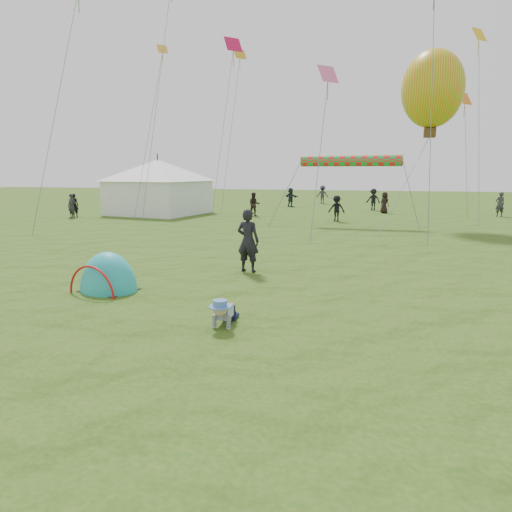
% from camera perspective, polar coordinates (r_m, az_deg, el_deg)
% --- Properties ---
extents(ground, '(140.00, 140.00, 0.00)m').
position_cam_1_polar(ground, '(10.32, -8.98, -7.03)').
color(ground, '#274C0F').
extents(crawling_toddler, '(0.60, 0.83, 0.62)m').
position_cam_1_polar(crawling_toddler, '(9.30, -4.08, -6.91)').
color(crawling_toddler, black).
rests_on(crawling_toddler, ground).
extents(popup_tent, '(1.85, 1.64, 2.07)m').
position_cam_1_polar(popup_tent, '(12.67, -17.89, -4.12)').
color(popup_tent, teal).
rests_on(popup_tent, ground).
extents(standing_adult, '(0.78, 0.57, 1.97)m').
position_cam_1_polar(standing_adult, '(14.12, -1.00, 1.93)').
color(standing_adult, black).
rests_on(standing_adult, ground).
extents(event_marquee, '(7.06, 7.06, 4.25)m').
position_cam_1_polar(event_marquee, '(34.63, -12.11, 8.67)').
color(event_marquee, white).
rests_on(event_marquee, ground).
extents(crowd_person_0, '(0.70, 0.61, 1.61)m').
position_cam_1_polar(crowd_person_0, '(34.07, -21.79, 5.91)').
color(crowd_person_0, black).
rests_on(crowd_person_0, ground).
extents(crowd_person_1, '(0.97, 0.87, 1.66)m').
position_cam_1_polar(crowd_person_1, '(32.17, -0.23, 6.47)').
color(crowd_person_1, black).
rests_on(crowd_person_1, ground).
extents(crowd_person_2, '(1.03, 0.74, 1.63)m').
position_cam_1_polar(crowd_person_2, '(42.24, -6.13, 7.35)').
color(crowd_person_2, '#2F3A46').
rests_on(crowd_person_2, ground).
extents(crowd_person_3, '(1.09, 0.69, 1.62)m').
position_cam_1_polar(crowd_person_3, '(29.23, 10.04, 5.87)').
color(crowd_person_3, black).
rests_on(crowd_person_3, ground).
extents(crowd_person_5, '(1.56, 1.32, 1.68)m').
position_cam_1_polar(crowd_person_5, '(41.08, 4.35, 7.33)').
color(crowd_person_5, '#1E2735').
rests_on(crowd_person_5, ground).
extents(crowd_person_6, '(0.71, 0.57, 1.71)m').
position_cam_1_polar(crowd_person_6, '(36.11, 28.19, 5.71)').
color(crowd_person_6, '#313036').
rests_on(crowd_person_6, ground).
extents(crowd_person_7, '(0.88, 0.99, 1.70)m').
position_cam_1_polar(crowd_person_7, '(50.71, -11.67, 7.75)').
color(crowd_person_7, black).
rests_on(crowd_person_7, ground).
extents(crowd_person_9, '(1.26, 0.92, 1.75)m').
position_cam_1_polar(crowd_person_9, '(38.34, 14.45, 6.85)').
color(crowd_person_9, black).
rests_on(crowd_person_9, ground).
extents(crowd_person_12, '(0.62, 0.43, 1.63)m').
position_cam_1_polar(crowd_person_12, '(33.28, -22.05, 5.82)').
color(crowd_person_12, '#2B2932').
rests_on(crowd_person_12, ground).
extents(crowd_person_13, '(0.81, 0.94, 1.67)m').
position_cam_1_polar(crowd_person_13, '(42.43, -15.81, 7.06)').
color(crowd_person_13, '#2B231C').
rests_on(crowd_person_13, ground).
extents(crowd_person_14, '(0.95, 0.92, 1.60)m').
position_cam_1_polar(crowd_person_14, '(37.71, -6.25, 6.95)').
color(crowd_person_14, '#2C354A').
rests_on(crowd_person_14, ground).
extents(crowd_person_15, '(1.15, 0.67, 1.76)m').
position_cam_1_polar(crowd_person_15, '(45.50, 8.31, 7.60)').
color(crowd_person_15, '#2B2A32').
rests_on(crowd_person_15, ground).
extents(crowd_person_16, '(0.91, 0.91, 1.59)m').
position_cam_1_polar(crowd_person_16, '(35.90, 15.76, 6.44)').
color(crowd_person_16, black).
rests_on(crowd_person_16, ground).
extents(balloon_kite, '(3.35, 3.35, 4.69)m').
position_cam_1_polar(balloon_kite, '(28.36, 21.18, 18.40)').
color(balloon_kite, '#B4D210').
extents(rainbow_tube_kite, '(5.76, 0.64, 0.64)m').
position_cam_1_polar(rainbow_tube_kite, '(27.43, 11.74, 11.58)').
color(rainbow_tube_kite, red).
extents(diamond_kite_1, '(1.12, 1.12, 0.92)m').
position_cam_1_polar(diamond_kite_1, '(38.88, 24.68, 17.45)').
color(diamond_kite_1, orange).
extents(diamond_kite_2, '(0.78, 0.78, 0.64)m').
position_cam_1_polar(diamond_kite_2, '(36.22, -11.63, 24.01)').
color(diamond_kite_2, yellow).
extents(diamond_kite_5, '(1.10, 1.10, 0.90)m').
position_cam_1_polar(diamond_kite_5, '(25.29, 9.00, 21.56)').
color(diamond_kite_5, pink).
extents(diamond_kite_6, '(1.32, 1.32, 1.08)m').
position_cam_1_polar(diamond_kite_6, '(36.37, -2.87, 24.92)').
color(diamond_kite_6, '#CD0F47').
extents(diamond_kite_7, '(1.08, 1.08, 0.88)m').
position_cam_1_polar(diamond_kite_7, '(35.06, 26.14, 23.62)').
color(diamond_kite_7, yellow).
extents(diamond_kite_8, '(1.01, 1.01, 0.83)m').
position_cam_1_polar(diamond_kite_8, '(39.74, -2.03, 23.93)').
color(diamond_kite_8, gold).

